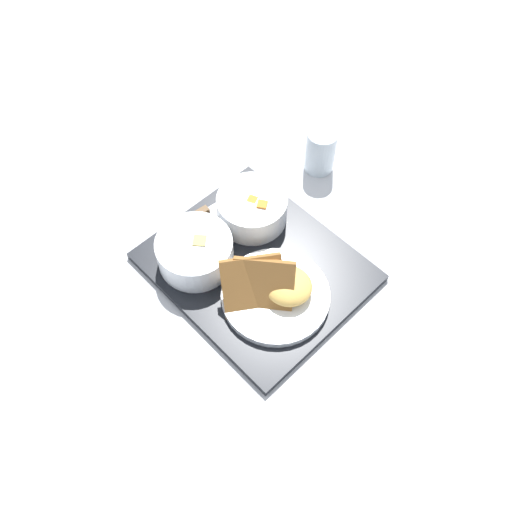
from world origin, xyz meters
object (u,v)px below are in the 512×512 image
bowl_salad (252,207)px  bowl_soup (195,250)px  knife (199,215)px  spoon (214,214)px  glass_water (320,153)px  plate_main (274,291)px

bowl_salad → bowl_soup: bearing=-82.3°
bowl_soup → knife: size_ratio=0.74×
bowl_soup → knife: (-0.08, 0.06, -0.03)m
bowl_salad → spoon: size_ratio=0.85×
bowl_salad → spoon: 0.08m
glass_water → bowl_soup: bearing=-80.8°
plate_main → spoon: plate_main is taller
plate_main → knife: plate_main is taller
bowl_soup → spoon: bowl_soup is taller
bowl_salad → spoon: bowl_salad is taller
bowl_salad → glass_water: bearing=100.2°
bowl_soup → plate_main: size_ratio=0.72×
bowl_soup → knife: bowl_soup is taller
bowl_salad → bowl_soup: bowl_salad is taller
bowl_soup → plate_main: plate_main is taller
knife → bowl_salad: bearing=-39.8°
plate_main → knife: (-0.23, -0.01, -0.02)m
bowl_soup → knife: bearing=144.1°
bowl_salad → plate_main: 0.18m
plate_main → glass_water: size_ratio=2.01×
bowl_salad → knife: size_ratio=0.71×
bowl_salad → spoon: (-0.05, -0.06, -0.03)m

